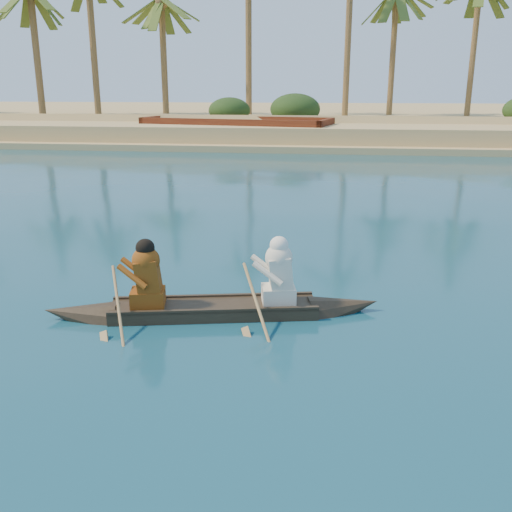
# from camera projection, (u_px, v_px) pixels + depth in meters

# --- Properties ---
(ground) EXTENTS (160.00, 160.00, 0.00)m
(ground) POSITION_uv_depth(u_px,v_px,m) (446.00, 299.00, 10.12)
(ground) COLOR #0C3B4E
(ground) RESTS_ON ground
(sandy_embankment) EXTENTS (150.00, 51.00, 1.50)m
(sandy_embankment) POSITION_uv_depth(u_px,v_px,m) (356.00, 119.00, 54.48)
(sandy_embankment) COLOR tan
(sandy_embankment) RESTS_ON ground
(palm_grove) EXTENTS (110.00, 14.00, 16.00)m
(palm_grove) POSITION_uv_depth(u_px,v_px,m) (367.00, 22.00, 41.05)
(palm_grove) COLOR #466021
(palm_grove) RESTS_ON ground
(shrub_cluster) EXTENTS (100.00, 6.00, 2.40)m
(shrub_cluster) POSITION_uv_depth(u_px,v_px,m) (364.00, 122.00, 39.68)
(shrub_cluster) COLOR #1A3112
(shrub_cluster) RESTS_ON ground
(canoe) EXTENTS (5.53, 1.83, 1.51)m
(canoe) POSITION_uv_depth(u_px,v_px,m) (214.00, 298.00, 9.33)
(canoe) COLOR #33281C
(canoe) RESTS_ON ground
(barge_mid) EXTENTS (12.39, 6.18, 1.98)m
(barge_mid) POSITION_uv_depth(u_px,v_px,m) (237.00, 133.00, 36.42)
(barge_mid) COLOR #652D15
(barge_mid) RESTS_ON ground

